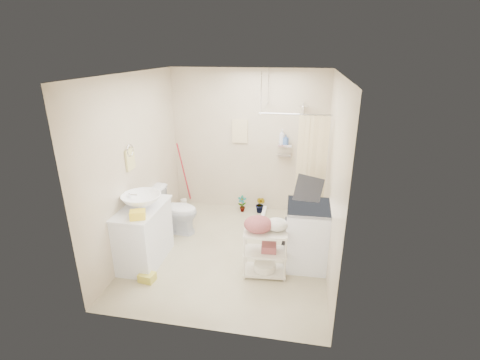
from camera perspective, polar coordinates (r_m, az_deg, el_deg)
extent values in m
plane|color=tan|center=(5.42, -1.54, -11.57)|extent=(3.20, 3.20, 0.00)
cube|color=silver|center=(4.59, -1.86, 17.04)|extent=(2.80, 3.20, 0.04)
cube|color=beige|center=(6.36, 1.36, 6.20)|extent=(2.80, 0.04, 2.60)
cube|color=beige|center=(3.43, -7.35, -7.18)|extent=(2.80, 0.04, 2.60)
cube|color=beige|center=(5.31, -16.63, 2.37)|extent=(0.04, 3.20, 2.60)
cube|color=beige|center=(4.77, 14.99, 0.46)|extent=(0.04, 3.20, 2.60)
cube|color=silver|center=(5.17, -15.52, -8.60)|extent=(0.55, 0.97, 0.85)
imported|color=white|center=(4.95, -15.87, -3.30)|extent=(0.66, 0.66, 0.19)
cube|color=yellow|center=(4.65, -16.44, -5.47)|extent=(0.24, 0.21, 0.11)
cube|color=gold|center=(4.93, -15.02, -14.94)|extent=(0.32, 0.26, 0.16)
imported|color=silver|center=(5.88, -10.66, -4.86)|extent=(0.80, 0.49, 0.78)
imported|color=#935B32|center=(6.56, 0.34, -3.92)|extent=(0.18, 0.14, 0.32)
imported|color=maroon|center=(6.52, 3.36, -4.06)|extent=(0.23, 0.22, 0.33)
cube|color=beige|center=(6.31, -0.01, 7.98)|extent=(0.28, 0.03, 0.42)
imported|color=silver|center=(6.19, 6.90, 7.10)|extent=(0.11, 0.11, 0.26)
imported|color=#3B5B98|center=(6.17, 7.52, 6.60)|extent=(0.10, 0.10, 0.17)
cube|color=silver|center=(5.00, 11.17, -8.91)|extent=(0.64, 0.66, 0.91)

